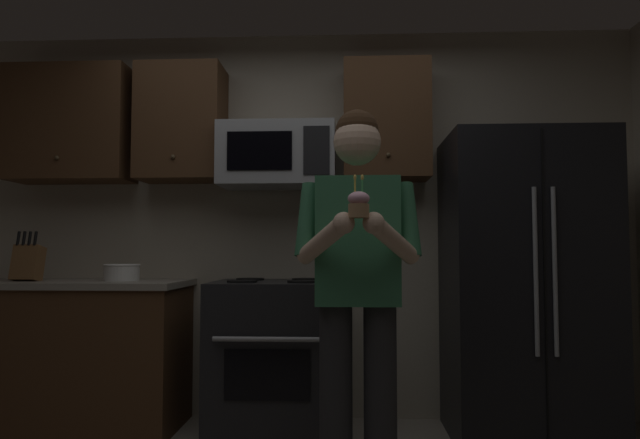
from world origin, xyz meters
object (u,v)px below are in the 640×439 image
object	(u,v)px
oven_range	(275,356)
bowl_large_white	(122,272)
knife_block	(28,263)
microwave	(278,156)
person	(358,275)
cupcake	(359,204)
refrigerator	(524,286)

from	to	relation	value
oven_range	bowl_large_white	size ratio (longest dim) A/B	4.13
knife_block	microwave	bearing A→B (deg)	5.46
microwave	person	size ratio (longest dim) A/B	0.42
oven_range	cupcake	distance (m)	1.57
bowl_large_white	cupcake	world-z (taller)	cupcake
oven_range	bowl_large_white	xyz separation A→B (m)	(-0.98, 0.04, 0.51)
person	refrigerator	bearing A→B (deg)	40.80
microwave	person	xyz separation A→B (m)	(0.49, -1.03, -0.72)
microwave	bowl_large_white	size ratio (longest dim) A/B	3.28
oven_range	microwave	bearing A→B (deg)	89.98
bowl_large_white	cupcake	xyz separation A→B (m)	(1.48, -1.27, 0.32)
refrigerator	bowl_large_white	world-z (taller)	refrigerator
oven_range	cupcake	size ratio (longest dim) A/B	5.36
bowl_large_white	person	world-z (taller)	person
oven_range	refrigerator	world-z (taller)	refrigerator
knife_block	refrigerator	bearing A→B (deg)	-0.18
oven_range	knife_block	world-z (taller)	knife_block
microwave	knife_block	distance (m)	1.71
refrigerator	bowl_large_white	xyz separation A→B (m)	(-2.48, 0.08, 0.07)
microwave	refrigerator	distance (m)	1.72
oven_range	person	distance (m)	1.16
knife_block	bowl_large_white	size ratio (longest dim) A/B	1.42
refrigerator	cupcake	bearing A→B (deg)	-130.04
knife_block	cupcake	bearing A→B (deg)	-30.47
bowl_large_white	refrigerator	bearing A→B (deg)	-1.76
knife_block	person	xyz separation A→B (m)	(2.05, -0.88, -0.04)
person	microwave	bearing A→B (deg)	115.70
oven_range	microwave	xyz separation A→B (m)	(0.00, 0.12, 1.26)
microwave	person	distance (m)	1.35
knife_block	bowl_large_white	bearing A→B (deg)	6.58
person	cupcake	size ratio (longest dim) A/B	10.13
oven_range	bowl_large_white	world-z (taller)	bowl_large_white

